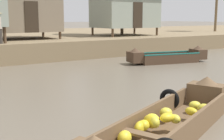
# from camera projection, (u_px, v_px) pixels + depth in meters

# --- Properties ---
(ground_plane) EXTENTS (300.00, 300.00, 0.00)m
(ground_plane) POSITION_uv_depth(u_px,v_px,m) (54.00, 81.00, 11.58)
(ground_plane) COLOR #665B4C
(banana_boat) EXTENTS (5.32, 2.96, 0.86)m
(banana_boat) POSITION_uv_depth(u_px,v_px,m) (168.00, 123.00, 6.09)
(banana_boat) COLOR brown
(banana_boat) RESTS_ON ground
(fishing_skiff_distant) EXTENTS (4.53, 1.85, 0.86)m
(fishing_skiff_distant) POSITION_uv_depth(u_px,v_px,m) (168.00, 57.00, 16.30)
(fishing_skiff_distant) COLOR #473323
(fishing_skiff_distant) RESTS_ON ground
(stilt_house_mid_right) EXTENTS (4.74, 3.88, 3.95)m
(stilt_house_mid_right) POSITION_uv_depth(u_px,v_px,m) (22.00, 8.00, 18.90)
(stilt_house_mid_right) COLOR #4C3826
(stilt_house_mid_right) RESTS_ON riverbank_strip
(stilt_house_right) EXTENTS (5.07, 3.68, 4.08)m
(stilt_house_right) POSITION_uv_depth(u_px,v_px,m) (125.00, 9.00, 22.69)
(stilt_house_right) COLOR #4C3826
(stilt_house_right) RESTS_ON riverbank_strip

